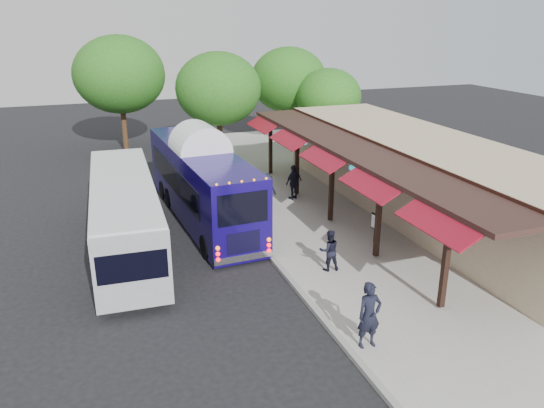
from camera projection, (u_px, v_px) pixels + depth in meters
name	position (u px, v px, depth m)	size (l,w,h in m)	color
ground	(284.00, 276.00, 19.15)	(90.00, 90.00, 0.00)	black
sidewalk	(354.00, 220.00, 24.27)	(10.00, 40.00, 0.15)	#9E9B93
curb	(251.00, 234.00, 22.69)	(0.20, 40.00, 0.16)	gray
station_shelter	(421.00, 175.00, 24.75)	(8.15, 20.00, 3.60)	tan
coach_bus	(201.00, 179.00, 23.95)	(2.96, 11.16, 3.53)	#13075C
city_bus	(125.00, 213.00, 20.75)	(2.81, 10.88, 2.90)	gray
ped_a	(369.00, 315.00, 14.53)	(0.71, 0.47, 1.94)	black
ped_b	(329.00, 250.00, 19.05)	(0.75, 0.58, 1.54)	black
ped_c	(294.00, 182.00, 26.50)	(1.03, 0.43, 1.76)	black
ped_d	(266.00, 190.00, 25.34)	(1.09, 0.63, 1.69)	black
sign_board	(375.00, 223.00, 21.39)	(0.11, 0.55, 1.21)	black
tree_left	(218.00, 89.00, 33.12)	(5.37, 5.37, 6.87)	#382314
tree_mid	(289.00, 80.00, 37.53)	(5.39, 5.39, 6.90)	#382314
tree_right	(328.00, 97.00, 35.67)	(4.41, 4.41, 5.65)	#382314
tree_far	(119.00, 75.00, 35.43)	(6.08, 6.08, 7.78)	#382314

